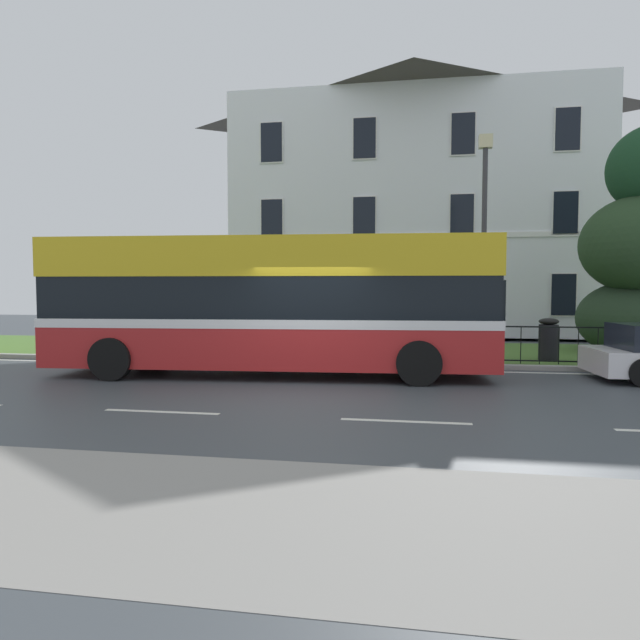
% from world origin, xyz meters
% --- Properties ---
extents(ground_plane, '(60.00, 56.00, 0.18)m').
position_xyz_m(ground_plane, '(0.00, 1.11, -0.01)').
color(ground_plane, '#3F464C').
extents(georgian_townhouse, '(15.43, 9.68, 11.70)m').
position_xyz_m(georgian_townhouse, '(2.08, 16.52, 6.00)').
color(georgian_townhouse, white).
rests_on(georgian_townhouse, ground_plane).
extents(iron_verge_railing, '(14.80, 0.04, 0.97)m').
position_xyz_m(iron_verge_railing, '(2.08, 4.40, 0.62)').
color(iron_verge_railing, black).
rests_on(iron_verge_railing, ground_plane).
extents(single_decker_bus, '(10.42, 3.09, 3.19)m').
position_xyz_m(single_decker_bus, '(-1.20, 2.31, 1.68)').
color(single_decker_bus, '#B22122').
rests_on(single_decker_bus, ground_plane).
extents(street_lamp_post, '(0.36, 0.24, 6.13)m').
position_xyz_m(street_lamp_post, '(4.04, 5.58, 3.67)').
color(street_lamp_post, '#333338').
rests_on(street_lamp_post, ground_plane).
extents(litter_bin, '(0.52, 0.52, 1.13)m').
position_xyz_m(litter_bin, '(5.73, 5.30, 0.69)').
color(litter_bin, black).
rests_on(litter_bin, ground_plane).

